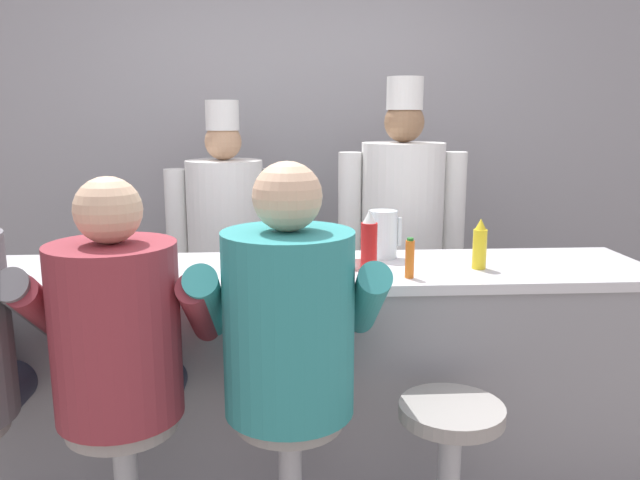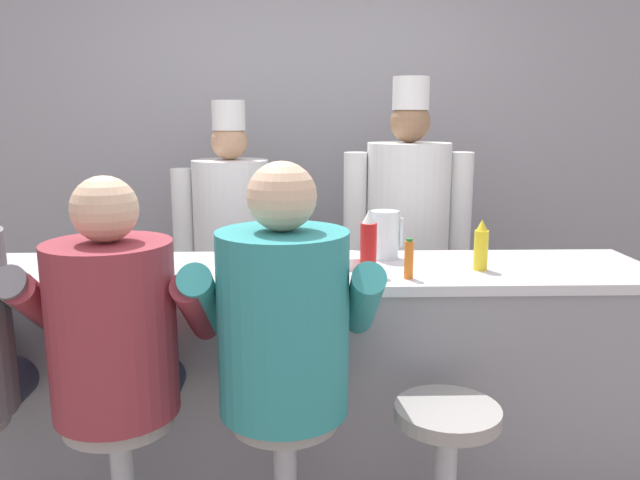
% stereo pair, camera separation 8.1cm
% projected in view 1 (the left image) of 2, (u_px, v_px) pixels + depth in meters
% --- Properties ---
extents(wall_back, '(10.00, 0.06, 2.70)m').
position_uv_depth(wall_back, '(292.00, 154.00, 4.02)').
color(wall_back, '#99999E').
rests_on(wall_back, ground_plane).
extents(diner_counter, '(2.92, 0.62, 0.98)m').
position_uv_depth(diner_counter, '(300.00, 379.00, 2.66)').
color(diner_counter, gray).
rests_on(diner_counter, ground_plane).
extents(ketchup_bottle_red, '(0.06, 0.06, 0.26)m').
position_uv_depth(ketchup_bottle_red, '(369.00, 244.00, 2.44)').
color(ketchup_bottle_red, red).
rests_on(ketchup_bottle_red, diner_counter).
extents(mustard_bottle_yellow, '(0.06, 0.06, 0.21)m').
position_uv_depth(mustard_bottle_yellow, '(480.00, 245.00, 2.52)').
color(mustard_bottle_yellow, yellow).
rests_on(mustard_bottle_yellow, diner_counter).
extents(hot_sauce_bottle_orange, '(0.04, 0.04, 0.16)m').
position_uv_depth(hot_sauce_bottle_orange, '(410.00, 259.00, 2.39)').
color(hot_sauce_bottle_orange, orange).
rests_on(hot_sauce_bottle_orange, diner_counter).
extents(water_pitcher_clear, '(0.14, 0.13, 0.21)m').
position_uv_depth(water_pitcher_clear, '(383.00, 234.00, 2.72)').
color(water_pitcher_clear, silver).
rests_on(water_pitcher_clear, diner_counter).
extents(breakfast_plate, '(0.23, 0.23, 0.05)m').
position_uv_depth(breakfast_plate, '(274.00, 268.00, 2.49)').
color(breakfast_plate, white).
rests_on(breakfast_plate, diner_counter).
extents(cereal_bowl, '(0.17, 0.17, 0.05)m').
position_uv_depth(cereal_bowl, '(350.00, 260.00, 2.58)').
color(cereal_bowl, white).
rests_on(cereal_bowl, diner_counter).
extents(coffee_mug_blue, '(0.12, 0.08, 0.08)m').
position_uv_depth(coffee_mug_blue, '(153.00, 268.00, 2.40)').
color(coffee_mug_blue, '#4C7AB2').
rests_on(coffee_mug_blue, diner_counter).
extents(diner_seated_maroon, '(0.62, 0.61, 1.41)m').
position_uv_depth(diner_seated_maroon, '(120.00, 342.00, 2.04)').
color(diner_seated_maroon, '#B2B5BA').
rests_on(diner_seated_maroon, ground_plane).
extents(diner_seated_teal, '(0.65, 0.64, 1.46)m').
position_uv_depth(diner_seated_teal, '(289.00, 332.00, 2.07)').
color(diner_seated_teal, '#B2B5BA').
rests_on(diner_seated_teal, ground_plane).
extents(empty_stool_round, '(0.36, 0.36, 0.63)m').
position_uv_depth(empty_stool_round, '(449.00, 460.00, 2.16)').
color(empty_stool_round, '#B2B5BA').
rests_on(empty_stool_round, ground_plane).
extents(cook_in_whites_near, '(0.65, 0.42, 1.67)m').
position_uv_depth(cook_in_whites_near, '(226.00, 238.00, 3.47)').
color(cook_in_whites_near, '#232328').
rests_on(cook_in_whites_near, ground_plane).
extents(cook_in_whites_far, '(0.70, 0.45, 1.79)m').
position_uv_depth(cook_in_whites_far, '(401.00, 228.00, 3.42)').
color(cook_in_whites_far, '#232328').
rests_on(cook_in_whites_far, ground_plane).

